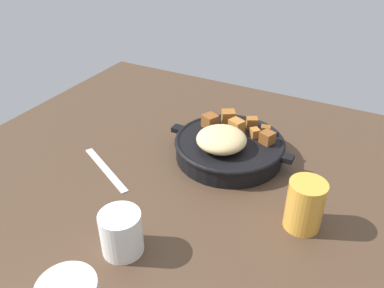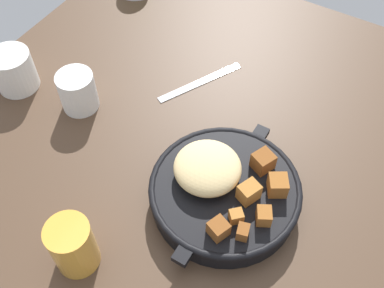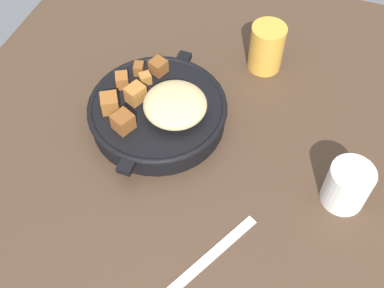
% 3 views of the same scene
% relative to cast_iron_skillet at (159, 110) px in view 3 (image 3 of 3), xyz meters
% --- Properties ---
extents(ground_plane, '(1.08, 0.98, 0.02)m').
position_rel_cast_iron_skillet_xyz_m(ground_plane, '(0.05, 0.10, -0.04)').
color(ground_plane, '#473323').
extents(cast_iron_skillet, '(0.29, 0.25, 0.09)m').
position_rel_cast_iron_skillet_xyz_m(cast_iron_skillet, '(0.00, 0.00, 0.00)').
color(cast_iron_skillet, black).
rests_on(cast_iron_skillet, ground_plane).
extents(butter_knife, '(0.18, 0.10, 0.00)m').
position_rel_cast_iron_skillet_xyz_m(butter_knife, '(0.22, 0.17, -0.03)').
color(butter_knife, silver).
rests_on(butter_knife, ground_plane).
extents(white_creamer_pitcher, '(0.07, 0.07, 0.08)m').
position_rel_cast_iron_skillet_xyz_m(white_creamer_pitcher, '(0.05, 0.34, 0.01)').
color(white_creamer_pitcher, white).
rests_on(white_creamer_pitcher, ground_plane).
extents(juice_glass_amber, '(0.07, 0.07, 0.10)m').
position_rel_cast_iron_skillet_xyz_m(juice_glass_amber, '(-0.21, 0.14, 0.02)').
color(juice_glass_amber, gold).
rests_on(juice_glass_amber, ground_plane).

